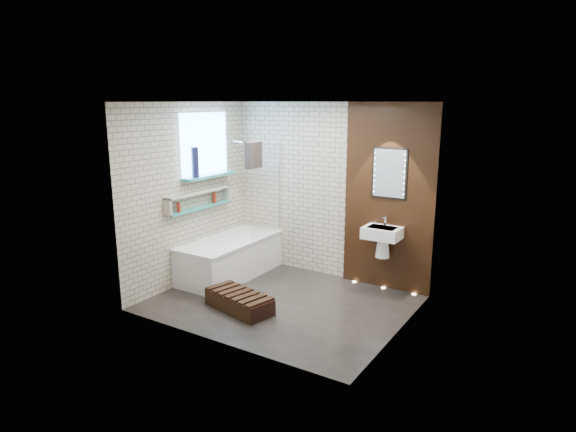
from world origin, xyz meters
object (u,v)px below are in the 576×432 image
Objects in this scene: bathtub at (230,257)px; bath_screen at (265,191)px; led_mirror at (389,173)px; walnut_step at (239,302)px; washbasin at (382,237)px.

bathtub is 1.24× the size of bath_screen.
led_mirror is 0.76× the size of walnut_step.
washbasin is 2.14m from walnut_step.
bath_screen is (0.35, 0.44, 0.99)m from bathtub.
bathtub is at bearing -128.90° from bath_screen.
led_mirror is (2.17, 0.78, 1.36)m from bathtub.
washbasin is at bearing -90.00° from led_mirror.
walnut_step is at bearing -129.56° from washbasin.
bathtub is 1.14m from bath_screen.
washbasin is at bearing 16.01° from bathtub.
bath_screen is 1.52× the size of walnut_step.
washbasin is 0.88m from led_mirror.
washbasin is 0.63× the size of walnut_step.
bath_screen is at bearing 51.10° from bathtub.
bathtub reaches higher than walnut_step.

